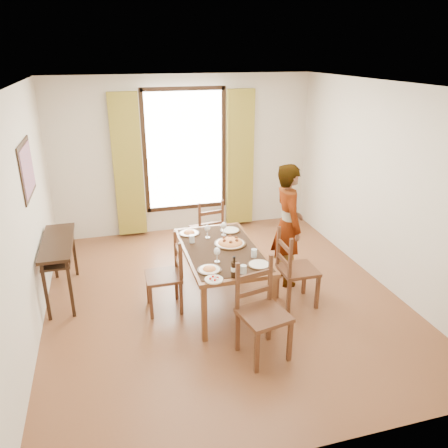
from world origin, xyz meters
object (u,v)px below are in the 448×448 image
object	(u,v)px
dining_table	(222,254)
man	(288,225)
pasta_platter	(230,241)
console_table	(58,249)

from	to	relation	value
dining_table	man	xyz separation A→B (m)	(1.01, 0.29, 0.16)
pasta_platter	dining_table	bearing A→B (deg)	-147.62
console_table	man	xyz separation A→B (m)	(3.00, -0.40, 0.17)
console_table	man	bearing A→B (deg)	-7.67
console_table	man	distance (m)	3.03
console_table	pasta_platter	xyz separation A→B (m)	(2.13, -0.61, 0.12)
console_table	pasta_platter	distance (m)	2.22
dining_table	pasta_platter	xyz separation A→B (m)	(0.14, 0.09, 0.12)
man	pasta_platter	xyz separation A→B (m)	(-0.88, -0.21, -0.04)
man	pasta_platter	bearing A→B (deg)	107.06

